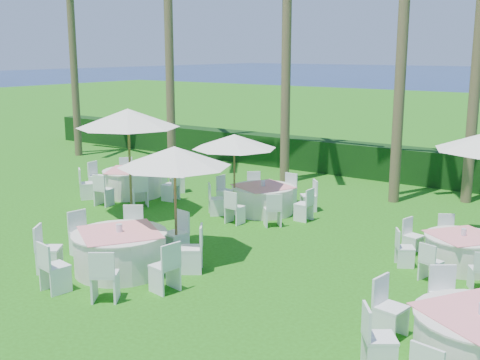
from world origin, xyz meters
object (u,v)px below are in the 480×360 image
Objects in this scene: banquet_table_b at (120,251)px; umbrella_c at (234,141)px; banquet_table_e at (263,199)px; umbrella_a at (128,118)px; banquet_table_f at (462,251)px; banquet_table_d at (133,182)px; umbrella_b at (174,156)px; banquet_table_c at (480,340)px.

umbrella_c is at bearing 98.05° from banquet_table_b.
umbrella_a is at bearing -142.39° from banquet_table_e.
banquet_table_f is 1.18× the size of umbrella_c.
banquet_table_d is at bearing -179.27° from umbrella_c.
banquet_table_e is 1.31× the size of umbrella_c.
banquet_table_f is 1.11× the size of umbrella_b.
umbrella_a is at bearing -45.80° from banquet_table_d.
umbrella_c reaches higher than banquet_table_b.
banquet_table_f is 0.93× the size of umbrella_a.
banquet_table_b is 1.04× the size of banquet_table_d.
banquet_table_c is 7.12m from umbrella_b.
umbrella_b is (0.51, -4.29, 1.89)m from banquet_table_e.
banquet_table_b is 5.33m from umbrella_c.
banquet_table_e is (-7.31, 5.36, -0.04)m from banquet_table_c.
umbrella_b is at bearing -35.73° from banquet_table_d.
umbrella_a is 1.18× the size of umbrella_b.
banquet_table_f is at bearing 29.75° from umbrella_b.
umbrella_a is (-3.10, 3.35, 2.27)m from banquet_table_b.
banquet_table_c reaches higher than banquet_table_e.
umbrella_a is at bearing -173.15° from banquet_table_f.
banquet_table_d is 4.59m from banquet_table_e.
banquet_table_f is 6.71m from umbrella_c.
banquet_table_b is 5.10m from umbrella_a.
umbrella_b is at bearing -73.65° from umbrella_c.
banquet_table_f is (5.89, -1.22, -0.04)m from banquet_table_e.
umbrella_a reaches higher than banquet_table_d.
umbrella_b reaches higher than umbrella_c.
umbrella_c is (-7.88, 4.76, 1.63)m from banquet_table_c.
banquet_table_e is 4.72m from umbrella_b.
banquet_table_b reaches higher than banquet_table_f.
umbrella_c reaches higher than banquet_table_d.
banquet_table_e is 1.23× the size of umbrella_b.
banquet_table_b is at bearing -88.55° from banquet_table_e.
umbrella_a is at bearing 149.93° from umbrella_b.
banquet_table_b is 1.37× the size of umbrella_b.
umbrella_a reaches higher than banquet_table_c.
umbrella_c is at bearing 35.00° from umbrella_a.
banquet_table_d is (-4.68, 4.98, -0.02)m from banquet_table_b.
banquet_table_c is 4.38m from banquet_table_f.
banquet_table_d is at bearing 158.33° from banquet_table_c.
banquet_table_e is 6.02m from banquet_table_f.
banquet_table_b is 7.25m from banquet_table_f.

